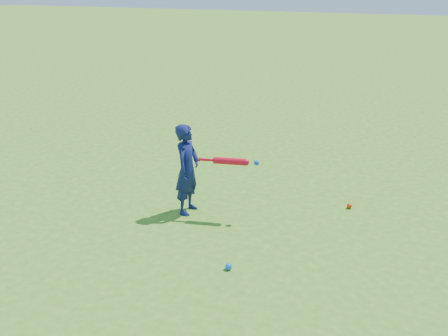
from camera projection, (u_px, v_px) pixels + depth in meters
name	position (u px, v px, depth m)	size (l,w,h in m)	color
ground	(152.00, 197.00, 7.35)	(80.00, 80.00, 0.00)	#3C761C
child	(187.00, 169.00, 6.67)	(0.45, 0.30, 1.25)	#10184F
ground_ball_red	(349.00, 206.00, 6.97)	(0.07, 0.07, 0.07)	red
ground_ball_blue	(229.00, 266.00, 5.52)	(0.08, 0.08, 0.08)	blue
bat_swing	(232.00, 161.00, 6.46)	(0.79, 0.21, 0.09)	red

